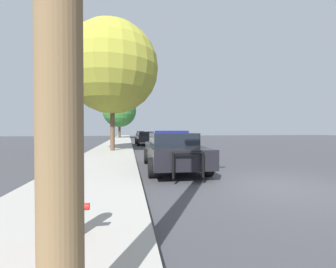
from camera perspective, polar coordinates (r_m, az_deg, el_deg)
The scene contains 10 objects.
ground_plane at distance 6.95m, azimuth 25.44°, elevation -11.91°, with size 110.00×110.00×0.00m, color #3D3D42.
sidewalk_left at distance 5.83m, azimuth -21.77°, elevation -13.77°, with size 3.00×110.00×0.13m.
police_car at distance 8.99m, azimuth 1.12°, elevation -3.97°, with size 2.22×5.23×1.52m.
fire_hydrant at distance 3.29m, azimuth -24.21°, elevation -16.15°, with size 0.54×0.24×0.84m.
traffic_light at distance 27.48m, azimuth -11.78°, elevation 6.39°, with size 3.05×0.35×5.78m.
car_background_distant at distance 46.71m, azimuth -6.97°, elevation -0.00°, with size 2.14×4.45×1.32m.
car_background_midblock at distance 23.25m, azimuth -5.84°, elevation -0.92°, with size 1.98×4.62×1.38m.
car_background_oncoming at distance 27.79m, azimuth 3.29°, elevation -0.68°, with size 2.12×4.74×1.30m.
tree_sidewalk_far at distance 42.88m, azimuth -12.24°, elevation 5.86°, with size 6.17×6.17×8.14m.
tree_sidewalk_near at distance 16.55m, azimuth -14.00°, elevation 16.04°, with size 6.34×6.34×8.89m.
Camera 1 is at (-3.95, -5.51, 1.55)m, focal length 24.00 mm.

